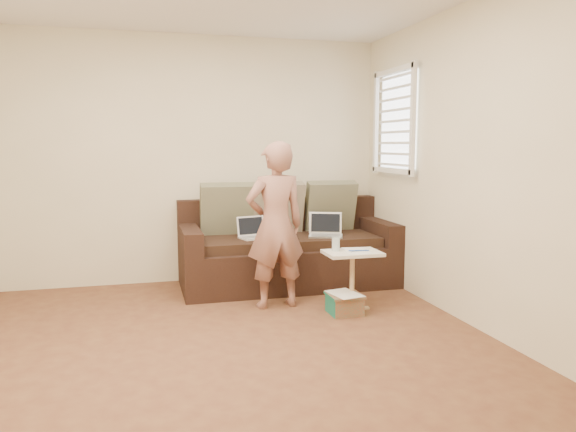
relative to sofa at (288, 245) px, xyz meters
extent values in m
plane|color=#572E20|center=(-0.90, -1.77, -0.42)|extent=(4.50, 4.50, 0.00)
plane|color=beige|center=(-0.90, 0.48, 0.87)|extent=(4.00, 0.00, 4.00)
plane|color=beige|center=(-0.90, -4.03, 0.87)|extent=(4.00, 0.00, 4.00)
plane|color=beige|center=(1.10, -1.77, 0.87)|extent=(0.00, 4.50, 4.50)
imported|color=#955351|center=(-0.31, -0.73, 0.32)|extent=(0.58, 0.43, 1.50)
camera|label=1|loc=(-1.47, -5.46, 1.04)|focal=34.38mm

